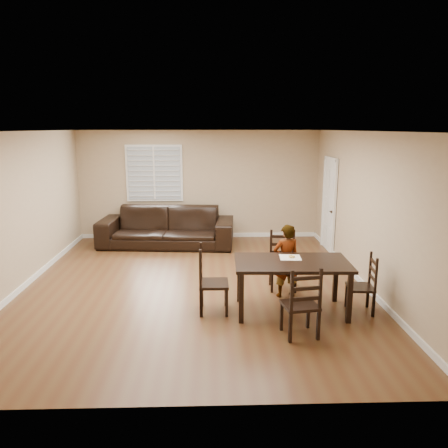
{
  "coord_description": "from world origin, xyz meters",
  "views": [
    {
      "loc": [
        0.28,
        -7.42,
        2.76
      ],
      "look_at": [
        0.54,
        0.51,
        1.0
      ],
      "focal_mm": 35.0,
      "sensor_mm": 36.0,
      "label": 1
    }
  ],
  "objects_px": {
    "chair_right": "(368,286)",
    "child": "(286,261)",
    "chair_far": "(303,307)",
    "chair_near": "(282,261)",
    "dining_table": "(292,267)",
    "sofa": "(167,227)",
    "donut": "(292,256)",
    "chair_left": "(206,282)"
  },
  "relations": [
    {
      "from": "dining_table",
      "to": "chair_near",
      "type": "height_order",
      "value": "chair_near"
    },
    {
      "from": "chair_right",
      "to": "dining_table",
      "type": "bearing_deg",
      "value": -86.17
    },
    {
      "from": "sofa",
      "to": "child",
      "type": "bearing_deg",
      "value": -50.51
    },
    {
      "from": "child",
      "to": "chair_right",
      "type": "bearing_deg",
      "value": 137.08
    },
    {
      "from": "chair_near",
      "to": "donut",
      "type": "bearing_deg",
      "value": -87.33
    },
    {
      "from": "chair_right",
      "to": "sofa",
      "type": "relative_size",
      "value": 0.29
    },
    {
      "from": "chair_far",
      "to": "chair_right",
      "type": "distance_m",
      "value": 1.44
    },
    {
      "from": "chair_near",
      "to": "sofa",
      "type": "distance_m",
      "value": 3.63
    },
    {
      "from": "chair_left",
      "to": "donut",
      "type": "distance_m",
      "value": 1.38
    },
    {
      "from": "dining_table",
      "to": "sofa",
      "type": "distance_m",
      "value": 4.51
    },
    {
      "from": "chair_right",
      "to": "child",
      "type": "bearing_deg",
      "value": -114.17
    },
    {
      "from": "dining_table",
      "to": "child",
      "type": "bearing_deg",
      "value": 90.0
    },
    {
      "from": "chair_right",
      "to": "sofa",
      "type": "bearing_deg",
      "value": -132.84
    },
    {
      "from": "chair_far",
      "to": "dining_table",
      "type": "bearing_deg",
      "value": -99.46
    },
    {
      "from": "donut",
      "to": "sofa",
      "type": "distance_m",
      "value": 4.37
    },
    {
      "from": "chair_near",
      "to": "chair_far",
      "type": "distance_m",
      "value": 1.98
    },
    {
      "from": "child",
      "to": "sofa",
      "type": "relative_size",
      "value": 0.39
    },
    {
      "from": "chair_near",
      "to": "sofa",
      "type": "bearing_deg",
      "value": 132.57
    },
    {
      "from": "chair_near",
      "to": "donut",
      "type": "relative_size",
      "value": 10.29
    },
    {
      "from": "chair_right",
      "to": "donut",
      "type": "xyz_separation_m",
      "value": [
        -1.13,
        0.24,
        0.41
      ]
    },
    {
      "from": "sofa",
      "to": "dining_table",
      "type": "bearing_deg",
      "value": -55.21
    },
    {
      "from": "donut",
      "to": "sofa",
      "type": "height_order",
      "value": "sofa"
    },
    {
      "from": "chair_right",
      "to": "chair_far",
      "type": "bearing_deg",
      "value": -47.59
    },
    {
      "from": "chair_right",
      "to": "sofa",
      "type": "distance_m",
      "value": 5.22
    },
    {
      "from": "dining_table",
      "to": "donut",
      "type": "bearing_deg",
      "value": 83.66
    },
    {
      "from": "chair_far",
      "to": "chair_right",
      "type": "relative_size",
      "value": 1.1
    },
    {
      "from": "sofa",
      "to": "donut",
      "type": "bearing_deg",
      "value": -53.64
    },
    {
      "from": "chair_near",
      "to": "donut",
      "type": "height_order",
      "value": "chair_near"
    },
    {
      "from": "chair_far",
      "to": "chair_near",
      "type": "bearing_deg",
      "value": -100.35
    },
    {
      "from": "chair_right",
      "to": "child",
      "type": "height_order",
      "value": "child"
    },
    {
      "from": "chair_near",
      "to": "chair_right",
      "type": "distance_m",
      "value": 1.59
    },
    {
      "from": "dining_table",
      "to": "donut",
      "type": "xyz_separation_m",
      "value": [
        0.03,
        0.19,
        0.11
      ]
    },
    {
      "from": "chair_far",
      "to": "child",
      "type": "relative_size",
      "value": 0.81
    },
    {
      "from": "dining_table",
      "to": "sofa",
      "type": "relative_size",
      "value": 0.56
    },
    {
      "from": "chair_far",
      "to": "chair_left",
      "type": "distance_m",
      "value": 1.6
    },
    {
      "from": "dining_table",
      "to": "donut",
      "type": "relative_size",
      "value": 17.63
    },
    {
      "from": "dining_table",
      "to": "chair_right",
      "type": "height_order",
      "value": "chair_right"
    },
    {
      "from": "dining_table",
      "to": "chair_far",
      "type": "distance_m",
      "value": 0.93
    },
    {
      "from": "chair_far",
      "to": "sofa",
      "type": "distance_m",
      "value": 5.29
    },
    {
      "from": "chair_right",
      "to": "donut",
      "type": "height_order",
      "value": "chair_right"
    },
    {
      "from": "dining_table",
      "to": "chair_far",
      "type": "relative_size",
      "value": 1.74
    },
    {
      "from": "chair_right",
      "to": "donut",
      "type": "relative_size",
      "value": 9.19
    }
  ]
}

